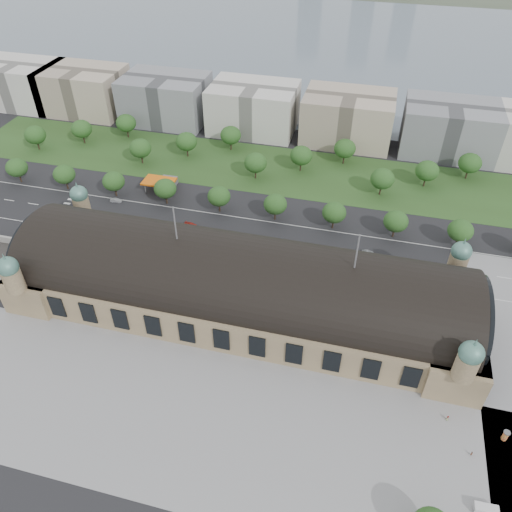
% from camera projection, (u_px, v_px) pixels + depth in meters
% --- Properties ---
extents(ground, '(900.00, 900.00, 0.00)m').
position_uv_depth(ground, '(240.00, 308.00, 167.82)').
color(ground, black).
rests_on(ground, ground).
extents(station, '(150.00, 48.40, 44.30)m').
position_uv_depth(station, '(240.00, 285.00, 161.26)').
color(station, '#9D8761').
rests_on(station, ground).
extents(plaza_south, '(190.00, 48.00, 0.12)m').
position_uv_depth(plaza_south, '(232.00, 429.00, 133.10)').
color(plaza_south, gray).
rests_on(plaza_south, ground).
extents(road_slab, '(260.00, 26.00, 0.10)m').
position_uv_depth(road_slab, '(218.00, 233.00, 199.98)').
color(road_slab, black).
rests_on(road_slab, ground).
extents(grass_belt, '(300.00, 45.00, 0.10)m').
position_uv_depth(grass_belt, '(263.00, 168.00, 240.04)').
color(grass_belt, '#29471C').
rests_on(grass_belt, ground).
extents(petrol_station, '(14.00, 13.00, 5.05)m').
position_uv_depth(petrol_station, '(165.00, 181.00, 224.91)').
color(petrol_station, '#DF610D').
rests_on(petrol_station, ground).
extents(lake, '(700.00, 320.00, 0.08)m').
position_uv_depth(lake, '(344.00, 43.00, 390.05)').
color(lake, slate).
rests_on(lake, ground).
extents(office_0, '(45.00, 32.00, 24.00)m').
position_uv_depth(office_0, '(22.00, 84.00, 291.78)').
color(office_0, beige).
rests_on(office_0, ground).
extents(office_1, '(45.00, 32.00, 24.00)m').
position_uv_depth(office_1, '(84.00, 90.00, 284.15)').
color(office_1, '#B6A68F').
rests_on(office_1, ground).
extents(office_2, '(45.00, 32.00, 24.00)m').
position_uv_depth(office_2, '(166.00, 99.00, 274.61)').
color(office_2, gray).
rests_on(office_2, ground).
extents(office_3, '(45.00, 32.00, 24.00)m').
position_uv_depth(office_3, '(253.00, 108.00, 265.07)').
color(office_3, beige).
rests_on(office_3, ground).
extents(office_4, '(45.00, 32.00, 24.00)m').
position_uv_depth(office_4, '(348.00, 118.00, 255.53)').
color(office_4, '#B6A68F').
rests_on(office_4, ground).
extents(office_5, '(45.00, 32.00, 24.00)m').
position_uv_depth(office_5, '(449.00, 129.00, 245.99)').
color(office_5, gray).
rests_on(office_5, ground).
extents(tree_row_0, '(9.60, 9.60, 11.52)m').
position_uv_depth(tree_row_0, '(17.00, 168.00, 225.50)').
color(tree_row_0, '#2D2116').
rests_on(tree_row_0, ground).
extents(tree_row_1, '(9.60, 9.60, 11.52)m').
position_uv_depth(tree_row_1, '(64.00, 174.00, 220.92)').
color(tree_row_1, '#2D2116').
rests_on(tree_row_1, ground).
extents(tree_row_2, '(9.60, 9.60, 11.52)m').
position_uv_depth(tree_row_2, '(114.00, 181.00, 216.34)').
color(tree_row_2, '#2D2116').
rests_on(tree_row_2, ground).
extents(tree_row_3, '(9.60, 9.60, 11.52)m').
position_uv_depth(tree_row_3, '(165.00, 189.00, 211.76)').
color(tree_row_3, '#2D2116').
rests_on(tree_row_3, ground).
extents(tree_row_4, '(9.60, 9.60, 11.52)m').
position_uv_depth(tree_row_4, '(219.00, 196.00, 207.18)').
color(tree_row_4, '#2D2116').
rests_on(tree_row_4, ground).
extents(tree_row_5, '(9.60, 9.60, 11.52)m').
position_uv_depth(tree_row_5, '(275.00, 204.00, 202.61)').
color(tree_row_5, '#2D2116').
rests_on(tree_row_5, ground).
extents(tree_row_6, '(9.60, 9.60, 11.52)m').
position_uv_depth(tree_row_6, '(334.00, 213.00, 198.03)').
color(tree_row_6, '#2D2116').
rests_on(tree_row_6, ground).
extents(tree_row_7, '(9.60, 9.60, 11.52)m').
position_uv_depth(tree_row_7, '(396.00, 221.00, 193.45)').
color(tree_row_7, '#2D2116').
rests_on(tree_row_7, ground).
extents(tree_row_8, '(9.60, 9.60, 11.52)m').
position_uv_depth(tree_row_8, '(461.00, 231.00, 188.87)').
color(tree_row_8, '#2D2116').
rests_on(tree_row_8, ground).
extents(tree_belt_0, '(10.40, 10.40, 12.48)m').
position_uv_depth(tree_belt_0, '(35.00, 135.00, 249.38)').
color(tree_belt_0, '#2D2116').
rests_on(tree_belt_0, ground).
extents(tree_belt_1, '(10.40, 10.40, 12.48)m').
position_uv_depth(tree_belt_1, '(82.00, 129.00, 254.71)').
color(tree_belt_1, '#2D2116').
rests_on(tree_belt_1, ground).
extents(tree_belt_2, '(10.40, 10.40, 12.48)m').
position_uv_depth(tree_belt_2, '(126.00, 123.00, 260.03)').
color(tree_belt_2, '#2D2116').
rests_on(tree_belt_2, ground).
extents(tree_belt_3, '(10.40, 10.40, 12.48)m').
position_uv_depth(tree_belt_3, '(140.00, 148.00, 238.51)').
color(tree_belt_3, '#2D2116').
rests_on(tree_belt_3, ground).
extents(tree_belt_4, '(10.40, 10.40, 12.48)m').
position_uv_depth(tree_belt_4, '(186.00, 142.00, 243.83)').
color(tree_belt_4, '#2D2116').
rests_on(tree_belt_4, ground).
extents(tree_belt_5, '(10.40, 10.40, 12.48)m').
position_uv_depth(tree_belt_5, '(231.00, 135.00, 249.16)').
color(tree_belt_5, '#2D2116').
rests_on(tree_belt_5, ground).
extents(tree_belt_6, '(10.40, 10.40, 12.48)m').
position_uv_depth(tree_belt_6, '(256.00, 163.00, 227.63)').
color(tree_belt_6, '#2D2116').
rests_on(tree_belt_6, ground).
extents(tree_belt_7, '(10.40, 10.40, 12.48)m').
position_uv_depth(tree_belt_7, '(301.00, 155.00, 232.96)').
color(tree_belt_7, '#2D2116').
rests_on(tree_belt_7, ground).
extents(tree_belt_8, '(10.40, 10.40, 12.48)m').
position_uv_depth(tree_belt_8, '(345.00, 149.00, 238.28)').
color(tree_belt_8, '#2D2116').
rests_on(tree_belt_8, ground).
extents(tree_belt_9, '(10.40, 10.40, 12.48)m').
position_uv_depth(tree_belt_9, '(382.00, 179.00, 216.76)').
color(tree_belt_9, '#2D2116').
rests_on(tree_belt_9, ground).
extents(tree_belt_10, '(10.40, 10.40, 12.48)m').
position_uv_depth(tree_belt_10, '(427.00, 171.00, 222.08)').
color(tree_belt_10, '#2D2116').
rests_on(tree_belt_10, ground).
extents(tree_belt_11, '(10.40, 10.40, 12.48)m').
position_uv_depth(tree_belt_11, '(470.00, 163.00, 227.41)').
color(tree_belt_11, '#2D2116').
rests_on(tree_belt_11, ground).
extents(traffic_car_1, '(5.08, 2.24, 1.62)m').
position_uv_depth(traffic_car_1, '(116.00, 200.00, 216.79)').
color(traffic_car_1, gray).
rests_on(traffic_car_1, ground).
extents(traffic_car_2, '(5.94, 2.92, 1.62)m').
position_uv_depth(traffic_car_2, '(116.00, 222.00, 204.67)').
color(traffic_car_2, black).
rests_on(traffic_car_2, ground).
extents(traffic_car_3, '(5.28, 2.71, 1.47)m').
position_uv_depth(traffic_car_3, '(191.00, 225.00, 203.19)').
color(traffic_car_3, maroon).
rests_on(traffic_car_3, ground).
extents(traffic_car_4, '(4.33, 2.04, 1.43)m').
position_uv_depth(traffic_car_4, '(281.00, 240.00, 195.20)').
color(traffic_car_4, '#1A204A').
rests_on(traffic_car_4, ground).
extents(traffic_car_5, '(4.56, 1.85, 1.47)m').
position_uv_depth(traffic_car_5, '(368.00, 252.00, 189.38)').
color(traffic_car_5, slate).
rests_on(traffic_car_5, ground).
extents(traffic_car_6, '(5.56, 2.92, 1.49)m').
position_uv_depth(traffic_car_6, '(470.00, 291.00, 173.18)').
color(traffic_car_6, white).
rests_on(traffic_car_6, ground).
extents(parked_car_0, '(4.94, 4.42, 1.63)m').
position_uv_depth(parked_car_0, '(95.00, 239.00, 195.39)').
color(parked_car_0, black).
rests_on(parked_car_0, ground).
extents(parked_car_1, '(5.61, 4.82, 1.43)m').
position_uv_depth(parked_car_1, '(76.00, 237.00, 197.02)').
color(parked_car_1, maroon).
rests_on(parked_car_1, ground).
extents(parked_car_2, '(6.06, 4.31, 1.63)m').
position_uv_depth(parked_car_2, '(147.00, 248.00, 191.22)').
color(parked_car_2, '#1C294E').
rests_on(parked_car_2, ground).
extents(parked_car_3, '(5.14, 3.91, 1.63)m').
position_uv_depth(parked_car_3, '(102.00, 234.00, 198.22)').
color(parked_car_3, '#575B5E').
rests_on(parked_car_3, ground).
extents(parked_car_4, '(4.76, 3.15, 1.48)m').
position_uv_depth(parked_car_4, '(148.00, 242.00, 194.45)').
color(parked_car_4, silver).
rests_on(parked_car_4, ground).
extents(parked_car_5, '(5.60, 4.72, 1.43)m').
position_uv_depth(parked_car_5, '(158.00, 248.00, 191.22)').
color(parked_car_5, '#92969A').
rests_on(parked_car_5, ground).
extents(parked_car_6, '(5.28, 4.17, 1.43)m').
position_uv_depth(parked_car_6, '(169.00, 245.00, 192.81)').
color(parked_car_6, black).
rests_on(parked_car_6, ground).
extents(bus_west, '(11.49, 2.85, 3.19)m').
position_uv_depth(bus_west, '(203.00, 243.00, 192.41)').
color(bus_west, '#AC241B').
rests_on(bus_west, ground).
extents(bus_mid, '(10.66, 2.91, 2.94)m').
position_uv_depth(bus_mid, '(268.00, 256.00, 186.37)').
color(bus_mid, beige).
rests_on(bus_mid, ground).
extents(bus_east, '(12.99, 3.74, 3.58)m').
position_uv_depth(bus_east, '(288.00, 250.00, 188.65)').
color(bus_east, '#B9B6AB').
rests_on(bus_east, ground).
extents(van_south, '(5.49, 2.36, 2.35)m').
position_uv_depth(van_south, '(484.00, 510.00, 115.90)').
color(van_south, silver).
rests_on(van_south, ground).
extents(advertising_column, '(1.75, 1.75, 3.33)m').
position_uv_depth(advertising_column, '(505.00, 436.00, 129.72)').
color(advertising_column, '#B5382D').
rests_on(advertising_column, ground).
extents(pedestrian_0, '(1.00, 0.76, 1.81)m').
position_uv_depth(pedestrian_0, '(447.00, 418.00, 134.54)').
color(pedestrian_0, gray).
rests_on(pedestrian_0, ground).
extents(pedestrian_1, '(0.66, 0.68, 1.58)m').
position_uv_depth(pedestrian_1, '(472.00, 454.00, 126.84)').
color(pedestrian_1, gray).
rests_on(pedestrian_1, ground).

